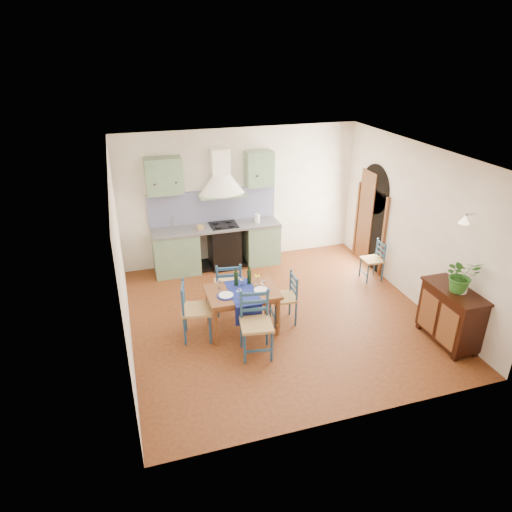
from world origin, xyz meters
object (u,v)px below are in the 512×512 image
at_px(dining_table, 243,295).
at_px(sideboard, 450,314).
at_px(chair_near, 256,324).
at_px(potted_plant, 462,275).

relative_size(dining_table, sideboard, 1.09).
bearing_deg(sideboard, chair_near, 168.35).
height_order(dining_table, potted_plant, potted_plant).
relative_size(chair_near, potted_plant, 1.87).
bearing_deg(chair_near, potted_plant, -12.40).
height_order(dining_table, sideboard, dining_table).
height_order(chair_near, sideboard, chair_near).
bearing_deg(sideboard, dining_table, 157.01).
xyz_separation_m(dining_table, chair_near, (0.02, -0.65, -0.13)).
xyz_separation_m(dining_table, potted_plant, (2.99, -1.31, 0.56)).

